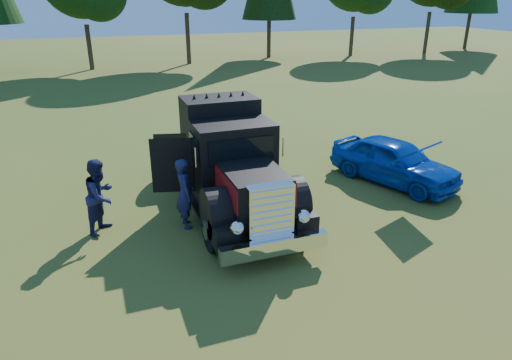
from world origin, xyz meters
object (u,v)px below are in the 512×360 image
(diamond_t_truck, at_px, (229,166))
(hotrod_coupe, at_px, (394,161))
(spectator_far, at_px, (101,196))
(spectator_near, at_px, (185,193))

(diamond_t_truck, bearing_deg, hotrod_coupe, 0.39)
(hotrod_coupe, relative_size, spectator_far, 2.34)
(diamond_t_truck, xyz_separation_m, spectator_far, (-3.44, -0.17, -0.31))
(spectator_far, bearing_deg, spectator_near, -70.18)
(diamond_t_truck, bearing_deg, spectator_far, -177.16)
(spectator_near, bearing_deg, spectator_far, 76.08)
(hotrod_coupe, bearing_deg, diamond_t_truck, -179.61)
(diamond_t_truck, height_order, spectator_near, diamond_t_truck)
(diamond_t_truck, distance_m, hotrod_coupe, 5.54)
(hotrod_coupe, bearing_deg, spectator_near, -174.15)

